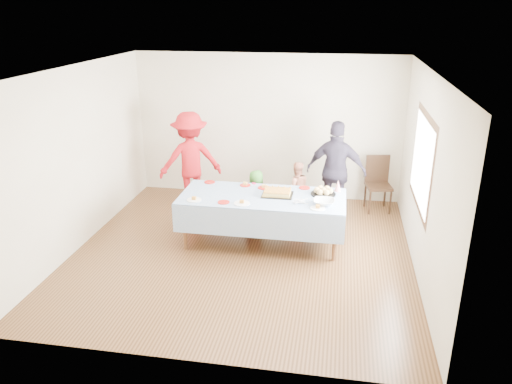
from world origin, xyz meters
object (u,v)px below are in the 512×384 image
at_px(dining_chair, 378,180).
at_px(party_table, 262,199).
at_px(birthday_cake, 277,193).
at_px(adult_left, 190,160).

bearing_deg(dining_chair, party_table, -147.80).
distance_m(birthday_cake, adult_left, 2.16).
bearing_deg(birthday_cake, adult_left, 144.27).
bearing_deg(party_table, adult_left, 138.98).
xyz_separation_m(party_table, adult_left, (-1.53, 1.33, 0.15)).
distance_m(party_table, birthday_cake, 0.25).
bearing_deg(party_table, dining_chair, 43.24).
distance_m(birthday_cake, dining_chair, 2.32).
distance_m(dining_chair, adult_left, 3.40).
height_order(party_table, adult_left, adult_left).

